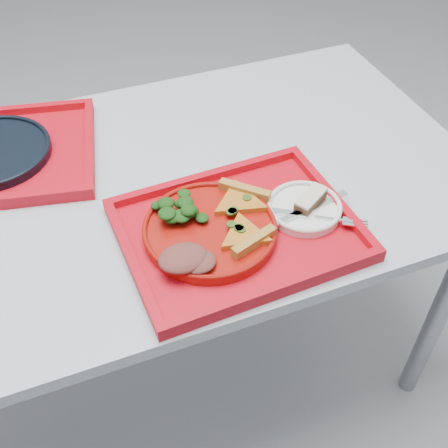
{
  "coord_description": "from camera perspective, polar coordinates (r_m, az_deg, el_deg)",
  "views": [
    {
      "loc": [
        -0.11,
        -0.92,
        1.55
      ],
      "look_at": [
        0.17,
        -0.2,
        0.78
      ],
      "focal_mm": 45.0,
      "sensor_mm": 36.0,
      "label": 1
    }
  ],
  "objects": [
    {
      "name": "fork",
      "position": [
        1.12,
        9.13,
        0.78
      ],
      "size": [
        0.17,
        0.12,
        0.01
      ],
      "primitive_type": "cube",
      "rotation": [
        0.0,
        0.0,
        -0.56
      ],
      "color": "silver",
      "rests_on": "side_plate"
    },
    {
      "name": "tray_main",
      "position": [
        1.11,
        1.42,
        -0.87
      ],
      "size": [
        0.46,
        0.37,
        0.01
      ],
      "primitive_type": "cube",
      "rotation": [
        0.0,
        0.0,
        0.04
      ],
      "color": "red",
      "rests_on": "table"
    },
    {
      "name": "knife",
      "position": [
        1.14,
        8.77,
        1.62
      ],
      "size": [
        0.18,
        0.05,
        0.01
      ],
      "primitive_type": "cube",
      "rotation": [
        0.0,
        0.0,
        0.18
      ],
      "color": "silver",
      "rests_on": "side_plate"
    },
    {
      "name": "table",
      "position": [
        1.27,
        -10.43,
        0.67
      ],
      "size": [
        1.6,
        0.8,
        0.75
      ],
      "color": "#A7B0BC",
      "rests_on": "ground"
    },
    {
      "name": "pizza_slice_a",
      "position": [
        1.06,
        2.06,
        -0.94
      ],
      "size": [
        0.13,
        0.14,
        0.02
      ],
      "primitive_type": null,
      "rotation": [
        0.0,
        0.0,
        1.9
      ],
      "color": "gold",
      "rests_on": "dinner_plate"
    },
    {
      "name": "pizza_slice_b",
      "position": [
        1.13,
        1.55,
        2.49
      ],
      "size": [
        0.16,
        0.16,
        0.02
      ],
      "primitive_type": null,
      "rotation": [
        0.0,
        0.0,
        3.94
      ],
      "color": "gold",
      "rests_on": "dinner_plate"
    },
    {
      "name": "salad_heap",
      "position": [
        1.1,
        -4.58,
        1.73
      ],
      "size": [
        0.09,
        0.08,
        0.04
      ],
      "primitive_type": "ellipsoid",
      "color": "black",
      "rests_on": "dinner_plate"
    },
    {
      "name": "side_plate",
      "position": [
        1.15,
        8.14,
        1.47
      ],
      "size": [
        0.15,
        0.15,
        0.01
      ],
      "primitive_type": "cylinder",
      "color": "white",
      "rests_on": "tray_main"
    },
    {
      "name": "meat_portion",
      "position": [
        1.02,
        -4.18,
        -3.48
      ],
      "size": [
        0.09,
        0.07,
        0.03
      ],
      "primitive_type": "ellipsoid",
      "color": "brown",
      "rests_on": "dinner_plate"
    },
    {
      "name": "ground",
      "position": [
        1.81,
        -7.58,
        -14.79
      ],
      "size": [
        10.0,
        10.0,
        0.0
      ],
      "primitive_type": "plane",
      "color": "#999BA2",
      "rests_on": "ground"
    },
    {
      "name": "dinner_plate",
      "position": [
        1.09,
        -1.44,
        -0.73
      ],
      "size": [
        0.26,
        0.26,
        0.02
      ],
      "primitive_type": "cylinder",
      "color": "#97100A",
      "rests_on": "tray_main"
    },
    {
      "name": "dessert_bar",
      "position": [
        1.15,
        8.81,
        2.51
      ],
      "size": [
        0.08,
        0.07,
        0.02
      ],
      "rotation": [
        0.0,
        0.0,
        0.55
      ],
      "color": "#4B2A19",
      "rests_on": "side_plate"
    }
  ]
}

